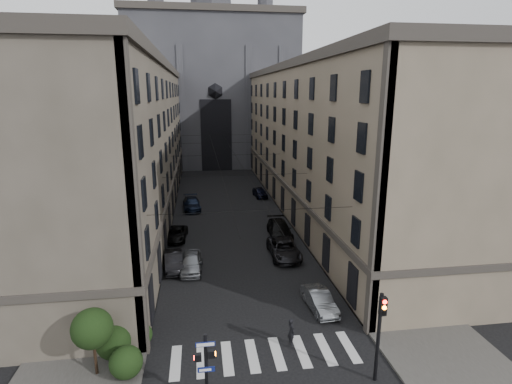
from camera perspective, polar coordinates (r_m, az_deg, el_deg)
name	(u,v)px	position (r m, az deg, el deg)	size (l,w,h in m)	color
sidewalk_left	(147,212)	(54.19, -15.29, -2.76)	(7.00, 80.00, 0.15)	#383533
sidewalk_right	(303,206)	(55.52, 6.75, -1.95)	(7.00, 80.00, 0.15)	#383533
zebra_crossing	(265,354)	(25.82, 1.26, -22.17)	(11.00, 3.20, 0.01)	beige
building_left	(118,141)	(52.83, -19.12, 6.83)	(13.60, 60.60, 18.85)	#4A4338
building_right	(326,138)	(54.57, 10.04, 7.59)	(13.60, 60.60, 18.85)	brown
gothic_tower	(213,81)	(90.61, -6.19, 15.55)	(35.00, 23.00, 58.00)	#2D2D33
pedestrian_signal_left	(206,365)	(21.39, -7.18, -23.28)	(1.02, 0.38, 4.00)	black
traffic_light_right	(380,327)	(23.03, 17.27, -17.96)	(0.34, 0.50, 5.20)	black
shrub_cluster	(111,340)	(25.11, -20.00, -19.30)	(3.90, 4.40, 3.90)	black
tram_wires	(226,156)	(51.92, -4.24, 5.11)	(14.00, 60.00, 0.43)	black
car_left_near	(191,262)	(35.97, -9.23, -9.88)	(1.86, 4.63, 1.58)	gray
car_left_midnear	(174,261)	(36.56, -11.66, -9.65)	(1.58, 4.54, 1.50)	black
car_left_midfar	(176,234)	(43.48, -11.33, -5.90)	(2.12, 4.60, 1.28)	black
car_left_far	(192,204)	(54.06, -9.16, -1.69)	(2.19, 5.38, 1.56)	black
car_right_near	(319,300)	(30.14, 9.05, -15.03)	(1.48, 4.26, 1.40)	slate
car_right_midnear	(284,249)	(38.43, 4.01, -8.11)	(2.65, 5.74, 1.60)	black
car_right_midfar	(279,229)	(43.52, 3.38, -5.36)	(2.31, 5.69, 1.65)	black
car_right_far	(260,192)	(59.80, 0.57, -0.06)	(1.68, 4.17, 1.42)	black
pedestrian	(291,331)	(26.30, 5.04, -19.20)	(0.63, 0.41, 1.73)	black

